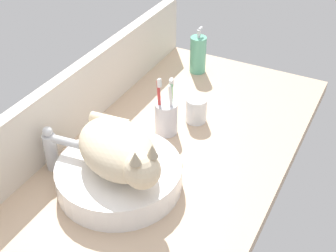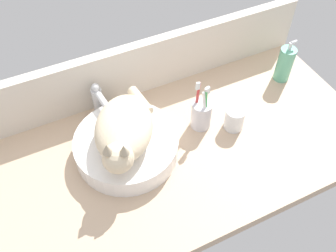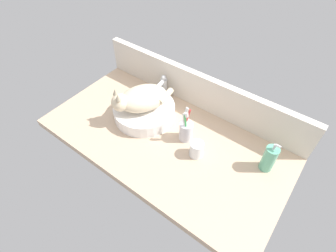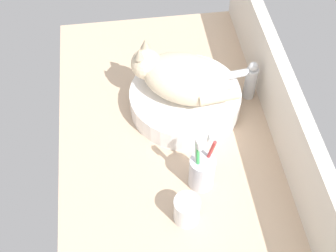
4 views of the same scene
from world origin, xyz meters
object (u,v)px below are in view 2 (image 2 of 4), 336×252
(faucet, at_px, (99,100))
(toothbrush_cup, at_px, (201,114))
(sink_basin, at_px, (127,146))
(water_glass, at_px, (235,120))
(soap_dispenser, at_px, (285,64))
(cat, at_px, (124,131))

(faucet, bearing_deg, toothbrush_cup, -33.26)
(sink_basin, height_order, faucet, faucet)
(sink_basin, height_order, water_glass, water_glass)
(sink_basin, bearing_deg, soap_dispenser, 6.34)
(faucet, bearing_deg, water_glass, -32.62)
(toothbrush_cup, distance_m, water_glass, 0.11)
(toothbrush_cup, bearing_deg, sink_basin, -179.88)
(sink_basin, relative_size, soap_dispenser, 1.93)
(soap_dispenser, relative_size, toothbrush_cup, 0.90)
(cat, height_order, toothbrush_cup, cat)
(soap_dispenser, bearing_deg, cat, -172.65)
(faucet, height_order, soap_dispenser, soap_dispenser)
(soap_dispenser, distance_m, toothbrush_cup, 0.39)
(faucet, xyz_separation_m, soap_dispenser, (0.67, -0.12, -0.00))
(sink_basin, relative_size, water_glass, 4.09)
(cat, height_order, faucet, cat)
(sink_basin, relative_size, cat, 1.07)
(water_glass, bearing_deg, faucet, 147.38)
(cat, bearing_deg, soap_dispenser, 7.35)
(cat, relative_size, faucet, 2.21)
(faucet, height_order, water_glass, faucet)
(toothbrush_cup, bearing_deg, faucet, 146.74)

